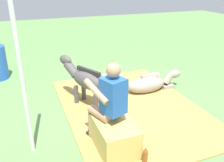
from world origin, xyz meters
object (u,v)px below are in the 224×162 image
(person_seated, at_px, (108,101))
(pony_lying, at_px, (150,83))
(soda_bottle, at_px, (145,156))
(hay_bale, at_px, (114,136))
(tent_pole_left, at_px, (21,73))
(pony_standing, at_px, (86,79))

(person_seated, relative_size, pony_lying, 0.99)
(person_seated, xyz_separation_m, soda_bottle, (-0.62, -0.30, -0.60))
(hay_bale, height_order, soda_bottle, hay_bale)
(pony_lying, relative_size, soda_bottle, 4.83)
(hay_bale, bearing_deg, pony_lying, -43.18)
(pony_lying, height_order, soda_bottle, pony_lying)
(person_seated, bearing_deg, pony_lying, -46.91)
(tent_pole_left, bearing_deg, pony_standing, -46.33)
(pony_lying, relative_size, tent_pole_left, 0.55)
(person_seated, xyz_separation_m, pony_lying, (1.41, -1.51, -0.54))
(pony_lying, bearing_deg, tent_pole_left, 114.16)
(pony_standing, distance_m, tent_pole_left, 1.68)
(hay_bale, height_order, person_seated, person_seated)
(person_seated, bearing_deg, soda_bottle, -153.81)
(hay_bale, distance_m, soda_bottle, 0.54)
(pony_lying, xyz_separation_m, soda_bottle, (-2.03, 1.20, -0.06))
(pony_standing, relative_size, pony_lying, 0.92)
(person_seated, bearing_deg, pony_standing, -0.60)
(person_seated, relative_size, tent_pole_left, 0.55)
(hay_bale, bearing_deg, soda_bottle, -150.09)
(pony_standing, height_order, pony_lying, pony_standing)
(pony_lying, bearing_deg, person_seated, 133.09)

